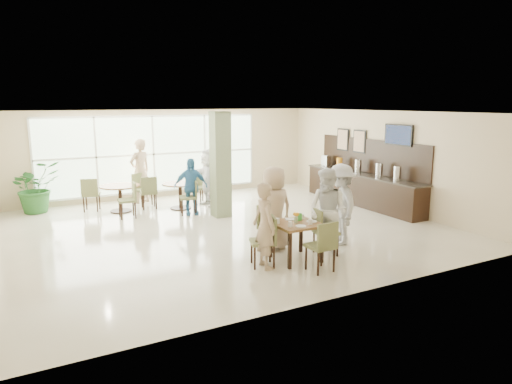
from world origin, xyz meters
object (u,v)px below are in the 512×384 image
round_table_right (180,190)px  buffet_counter (362,186)px  main_table (296,228)px  adult_a (191,187)px  teen_far (274,208)px  teen_right (328,212)px  teen_standing (341,204)px  potted_plant (36,187)px  adult_standing (140,171)px  round_table_left (120,191)px  teen_left (266,225)px  adult_b (208,177)px

round_table_right → buffet_counter: bearing=-22.3°
main_table → adult_a: 4.48m
round_table_right → buffet_counter: 5.39m
teen_far → main_table: bearing=91.4°
teen_right → teen_standing: 0.74m
buffet_counter → teen_standing: buffet_counter is taller
potted_plant → teen_right: teen_right is taller
adult_standing → round_table_left: bearing=23.8°
adult_standing → adult_a: bearing=87.9°
round_table_right → teen_standing: size_ratio=0.58×
main_table → teen_right: (0.78, 0.04, 0.23)m
main_table → round_table_right: bearing=96.1°
teen_left → adult_a: 4.53m
main_table → teen_far: 0.82m
teen_far → adult_b: 4.47m
teen_right → round_table_right: bearing=174.4°
adult_a → adult_b: size_ratio=0.91×
main_table → buffet_counter: (4.42, 3.21, -0.09)m
teen_left → round_table_right: bearing=4.5°
teen_standing → adult_b: 4.95m
main_table → round_table_right: same height
main_table → adult_standing: (-1.37, 6.58, 0.33)m
round_table_right → teen_standing: teen_standing is taller
round_table_right → buffet_counter: size_ratio=0.22×
teen_far → teen_standing: bearing=164.4°
round_table_left → teen_left: 5.96m
teen_right → adult_b: size_ratio=1.03×
round_table_left → teen_right: teen_right is taller
round_table_right → teen_left: (-0.15, -5.33, 0.25)m
main_table → teen_standing: bearing=16.7°
teen_right → adult_a: bearing=176.5°
round_table_right → adult_b: size_ratio=0.60×
round_table_left → buffet_counter: buffet_counter is taller
main_table → adult_standing: bearing=101.8°
buffet_counter → teen_far: 5.08m
round_table_right → teen_right: 5.40m
teen_far → adult_b: teen_far is taller
main_table → potted_plant: bearing=122.4°
teen_left → teen_far: 1.10m
buffet_counter → potted_plant: bearing=158.1°
adult_b → adult_standing: 2.15m
teen_right → adult_a: teen_right is taller
main_table → teen_left: bearing=-173.8°
teen_right → adult_standing: adult_standing is taller
buffet_counter → teen_left: buffet_counter is taller
potted_plant → main_table: bearing=-57.6°
round_table_right → teen_right: size_ratio=0.58×
main_table → adult_a: size_ratio=0.55×
main_table → adult_a: adult_a is taller
buffet_counter → teen_right: bearing=-138.9°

